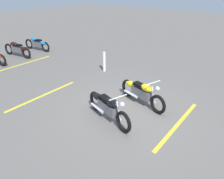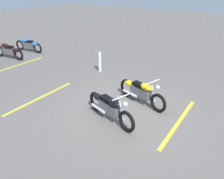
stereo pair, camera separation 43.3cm
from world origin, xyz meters
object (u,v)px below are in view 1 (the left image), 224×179
object	(u,v)px
motorcycle_row_far_left	(38,44)
motorcycle_row_left	(18,49)
bollard_post	(104,62)
motorcycle_bright_foreground	(141,92)
motorcycle_dark_foreground	(107,106)

from	to	relation	value
motorcycle_row_far_left	motorcycle_row_left	bearing A→B (deg)	91.74
motorcycle_row_left	bollard_post	distance (m)	5.65
motorcycle_row_left	bollard_post	size ratio (longest dim) A/B	2.30
motorcycle_bright_foreground	motorcycle_dark_foreground	size ratio (longest dim) A/B	1.00
motorcycle_bright_foreground	bollard_post	xyz separation A→B (m)	(3.10, -1.74, 0.02)
motorcycle_row_left	motorcycle_dark_foreground	bearing A→B (deg)	159.89
bollard_post	motorcycle_bright_foreground	bearing A→B (deg)	150.72
motorcycle_bright_foreground	bollard_post	bearing A→B (deg)	167.89
motorcycle_bright_foreground	motorcycle_row_left	bearing A→B (deg)	-166.33
motorcycle_row_far_left	motorcycle_dark_foreground	bearing A→B (deg)	150.57
motorcycle_dark_foreground	motorcycle_row_far_left	bearing A→B (deg)	174.93
motorcycle_row_left	motorcycle_row_far_left	bearing A→B (deg)	-87.83
motorcycle_row_left	bollard_post	world-z (taller)	bollard_post
motorcycle_dark_foreground	motorcycle_row_left	world-z (taller)	motorcycle_dark_foreground
motorcycle_dark_foreground	bollard_post	distance (m)	4.30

